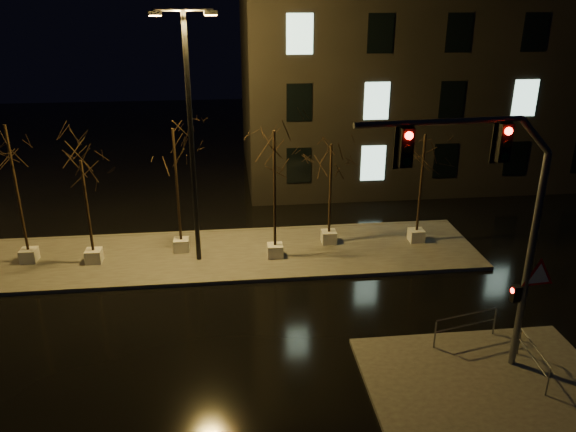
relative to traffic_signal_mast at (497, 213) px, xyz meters
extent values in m
plane|color=black|center=(-7.40, 2.89, -5.15)|extent=(90.00, 90.00, 0.00)
cube|color=#484640|center=(-7.40, 8.89, -5.07)|extent=(22.00, 5.00, 0.15)
cube|color=#484640|center=(0.10, -0.61, -5.07)|extent=(7.00, 5.00, 0.15)
cube|color=black|center=(6.60, 20.89, 2.35)|extent=(25.00, 12.00, 15.00)
cube|color=silver|center=(-15.54, 8.99, -4.72)|extent=(0.65, 0.65, 0.55)
cylinder|color=black|center=(-15.54, 8.99, -1.82)|extent=(0.11, 0.11, 5.26)
cube|color=silver|center=(-12.83, 8.63, -4.72)|extent=(0.65, 0.65, 0.55)
cylinder|color=black|center=(-12.83, 8.63, -2.52)|extent=(0.11, 0.11, 3.85)
cube|color=silver|center=(-9.27, 9.33, -4.72)|extent=(0.65, 0.65, 0.55)
cylinder|color=black|center=(-9.27, 9.33, -2.01)|extent=(0.11, 0.11, 4.87)
cube|color=silver|center=(-5.26, 8.31, -4.72)|extent=(0.65, 0.65, 0.55)
cylinder|color=black|center=(-5.26, 8.31, -1.99)|extent=(0.11, 0.11, 4.91)
cube|color=silver|center=(-2.72, 9.47, -4.72)|extent=(0.65, 0.65, 0.55)
cylinder|color=black|center=(-2.72, 9.47, -2.45)|extent=(0.11, 0.11, 4.00)
cube|color=silver|center=(1.24, 9.20, -4.72)|extent=(0.65, 0.65, 0.55)
cylinder|color=black|center=(1.24, 9.20, -2.25)|extent=(0.11, 0.11, 4.40)
cylinder|color=#5C5E64|center=(1.23, 0.10, -1.69)|extent=(0.20, 0.20, 6.61)
cylinder|color=#5C5E64|center=(-1.89, -0.14, 2.54)|extent=(4.41, 0.48, 0.15)
cube|color=black|center=(-0.09, 0.00, 1.93)|extent=(0.35, 0.27, 0.99)
cube|color=black|center=(-2.72, -0.20, 1.93)|extent=(0.35, 0.27, 0.99)
cube|color=black|center=(0.99, 0.08, -2.58)|extent=(0.26, 0.22, 0.50)
cone|color=red|center=(1.56, 0.07, -2.03)|extent=(1.14, 0.12, 1.15)
sphere|color=#FF0C07|center=(1.23, 0.10, 2.26)|extent=(0.20, 0.20, 0.20)
cylinder|color=black|center=(-8.49, 8.43, -0.04)|extent=(0.20, 0.20, 9.92)
cylinder|color=black|center=(-8.49, 8.43, 4.92)|extent=(2.17, 0.42, 0.10)
cube|color=orange|center=(-9.47, 8.28, 4.78)|extent=(0.53, 0.35, 0.20)
cube|color=orange|center=(-7.51, 8.58, 4.78)|extent=(0.53, 0.35, 0.20)
cylinder|color=#5C5E64|center=(-0.84, 1.13, -4.54)|extent=(0.05, 0.05, 0.93)
cylinder|color=#5C5E64|center=(1.37, 1.65, -4.54)|extent=(0.05, 0.05, 0.93)
cylinder|color=#5C5E64|center=(0.26, 1.39, -4.02)|extent=(2.22, 0.56, 0.04)
cylinder|color=#5C5E64|center=(0.26, 1.39, -4.43)|extent=(2.22, 0.56, 0.04)
cylinder|color=#5C5E64|center=(1.47, -1.42, -4.56)|extent=(0.05, 0.05, 0.87)
cylinder|color=#5C5E64|center=(1.63, 0.51, -4.56)|extent=(0.05, 0.05, 0.87)
cylinder|color=#5C5E64|center=(1.55, -0.45, -4.08)|extent=(0.20, 1.93, 0.04)
cylinder|color=#5C5E64|center=(1.55, -0.45, -4.47)|extent=(0.20, 1.93, 0.04)
camera|label=1|loc=(-7.12, -13.29, 5.47)|focal=35.00mm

